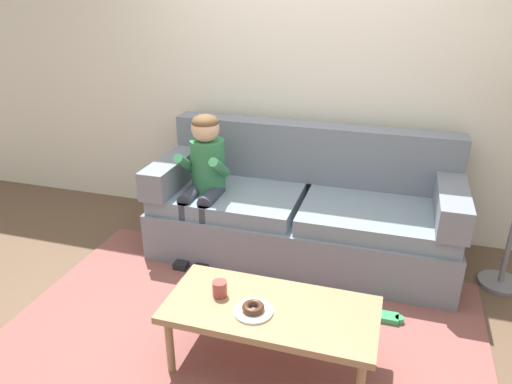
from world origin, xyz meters
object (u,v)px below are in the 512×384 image
(mug, at_px, (220,289))
(toy_controller, at_px, (385,318))
(coffee_table, at_px, (271,313))
(donut, at_px, (253,307))
(couch, at_px, (303,212))
(person_child, at_px, (204,172))

(mug, relative_size, toy_controller, 0.40)
(toy_controller, bearing_deg, coffee_table, -156.25)
(coffee_table, bearing_deg, donut, -137.65)
(couch, xyz_separation_m, toy_controller, (0.70, -0.71, -0.32))
(toy_controller, bearing_deg, couch, 114.33)
(couch, distance_m, coffee_table, 1.29)
(toy_controller, bearing_deg, donut, -156.43)
(coffee_table, bearing_deg, toy_controller, 43.99)
(donut, xyz_separation_m, toy_controller, (0.68, 0.65, -0.41))
(donut, height_order, toy_controller, donut)
(couch, relative_size, donut, 18.95)
(coffee_table, relative_size, mug, 12.61)
(donut, bearing_deg, mug, 158.74)
(person_child, relative_size, toy_controller, 4.87)
(coffee_table, xyz_separation_m, person_child, (-0.82, 1.08, 0.31))
(coffee_table, distance_m, toy_controller, 0.90)
(mug, bearing_deg, coffee_table, -2.92)
(donut, relative_size, toy_controller, 0.53)
(donut, xyz_separation_m, mug, (-0.22, 0.09, 0.01))
(coffee_table, xyz_separation_m, mug, (-0.30, 0.02, 0.09))
(coffee_table, bearing_deg, person_child, 127.28)
(toy_controller, bearing_deg, person_child, 140.51)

